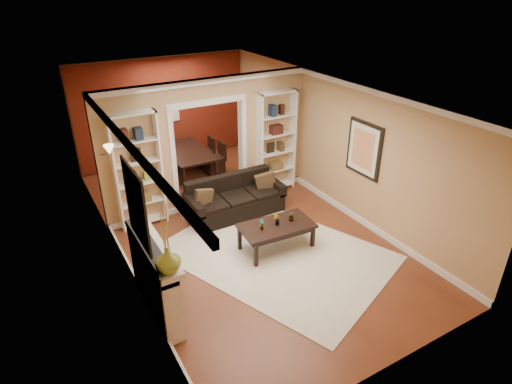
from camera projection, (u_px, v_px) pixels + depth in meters
floor at (237, 226)px, 8.53m from camera, size 8.00×8.00×0.00m
ceiling at (233, 91)px, 7.30m from camera, size 8.00×8.00×0.00m
wall_back at (163, 111)px, 11.00m from camera, size 8.00×0.00×8.00m
wall_front at (399, 285)px, 4.83m from camera, size 8.00×0.00×8.00m
wall_left at (112, 192)px, 6.91m from camera, size 0.00×8.00×8.00m
wall_right at (331, 143)px, 8.92m from camera, size 0.00×8.00×8.00m
partition_wall at (208, 144)px, 8.84m from camera, size 4.50×0.15×2.70m
red_back_panel at (164, 112)px, 10.99m from camera, size 4.44×0.04×2.64m
dining_window at (163, 104)px, 10.85m from camera, size 0.78×0.03×0.98m
area_rug at (276, 254)px, 7.68m from camera, size 3.93×4.54×0.01m
sofa at (235, 197)px, 8.79m from camera, size 2.01×0.87×0.79m
pillow_left at (204, 198)px, 8.38m from camera, size 0.38×0.14×0.37m
pillow_right at (266, 182)px, 9.01m from camera, size 0.42×0.23×0.41m
coffee_table at (276, 236)px, 7.74m from camera, size 1.36×0.80×0.50m
plant_left at (262, 224)px, 7.44m from camera, size 0.13×0.11×0.20m
plant_center at (277, 220)px, 7.58m from camera, size 0.14×0.14×0.20m
plant_right at (291, 216)px, 7.72m from camera, size 0.14×0.14×0.18m
bookshelf_left at (138, 171)px, 8.11m from camera, size 0.90×0.30×2.30m
bookshelf_right at (276, 143)px, 9.49m from camera, size 0.90×0.30×2.30m
fireplace at (156, 277)px, 6.18m from camera, size 0.32×1.70×1.16m
vase at (168, 260)px, 5.30m from camera, size 0.35×0.35×0.34m
mirror at (136, 206)px, 5.56m from camera, size 0.03×0.95×1.10m
wall_sconce at (106, 152)px, 7.16m from camera, size 0.18×0.18×0.22m
framed_art at (364, 149)px, 8.04m from camera, size 0.04×0.85×1.05m
dining_table at (189, 162)px, 10.61m from camera, size 1.79×1.00×0.63m
dining_chair_nw at (172, 166)px, 10.08m from camera, size 0.48×0.48×0.88m
dining_chair_ne at (214, 158)px, 10.58m from camera, size 0.45×0.45×0.84m
dining_chair_sw at (163, 159)px, 10.55m from camera, size 0.51×0.51×0.83m
dining_chair_se at (204, 152)px, 11.05m from camera, size 0.45×0.45×0.78m
chandelier at (179, 96)px, 9.69m from camera, size 0.50×0.50×0.30m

